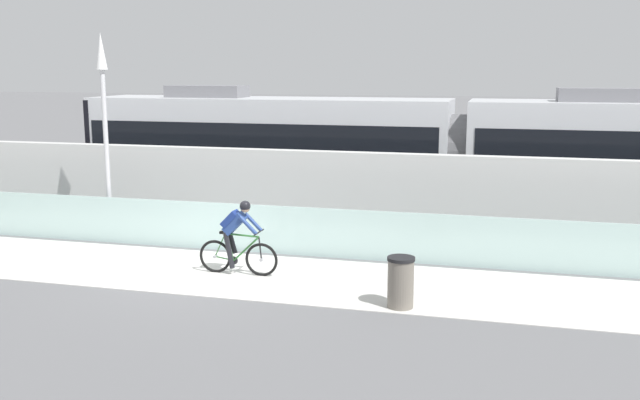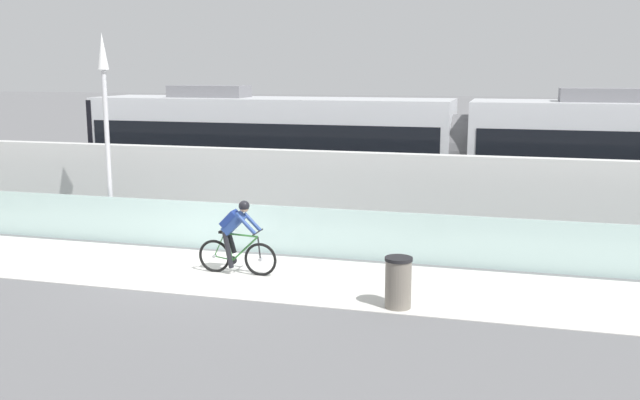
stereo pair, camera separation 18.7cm
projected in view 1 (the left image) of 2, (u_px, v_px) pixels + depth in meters
The scene contains 10 objects.
ground_plane at pixel (201, 271), 15.37m from camera, with size 200.00×200.00×0.00m, color slate.
bike_path_deck at pixel (201, 271), 15.37m from camera, with size 32.00×3.20×0.01m, color silver.
glass_parapet at pixel (232, 227), 17.03m from camera, with size 32.00×0.05×1.16m, color silver.
concrete_barrier_wall at pixel (257, 192), 18.64m from camera, with size 32.00×0.36×2.27m, color silver.
tram_rail_near at pixel (286, 215), 21.20m from camera, with size 32.00×0.08×0.01m, color #595654.
tram_rail_far at pixel (300, 206), 22.57m from camera, with size 32.00×0.08×0.01m, color #595654.
tram at pixel (459, 155), 20.30m from camera, with size 22.56×2.54×3.81m.
cyclist_on_bike at pixel (237, 238), 15.01m from camera, with size 1.77×0.58×1.61m.
lamp_post_antenna at pixel (104, 111), 17.68m from camera, with size 0.28×0.28×5.20m.
trash_bin at pixel (401, 282), 12.96m from camera, with size 0.51×0.51×0.96m.
Camera 1 is at (6.27, -13.68, 4.34)m, focal length 39.86 mm.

